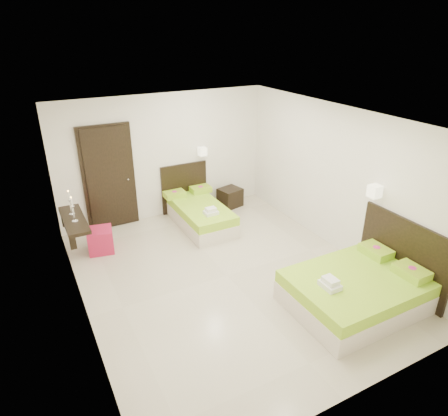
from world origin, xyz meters
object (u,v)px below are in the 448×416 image
bed_single (199,212)px  nightstand (230,197)px  bed_double (359,288)px  ottoman (101,240)px

bed_single → nightstand: bearing=26.1°
bed_single → bed_double: bed_double is taller
nightstand → ottoman: bearing=178.8°
bed_single → ottoman: size_ratio=3.98×
bed_double → ottoman: bed_double is taller
bed_double → ottoman: 4.53m
bed_single → bed_double: 3.65m
bed_double → ottoman: bearing=132.2°
bed_double → nightstand: (0.02, 4.01, -0.07)m
bed_double → ottoman: (-3.04, 3.35, -0.06)m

